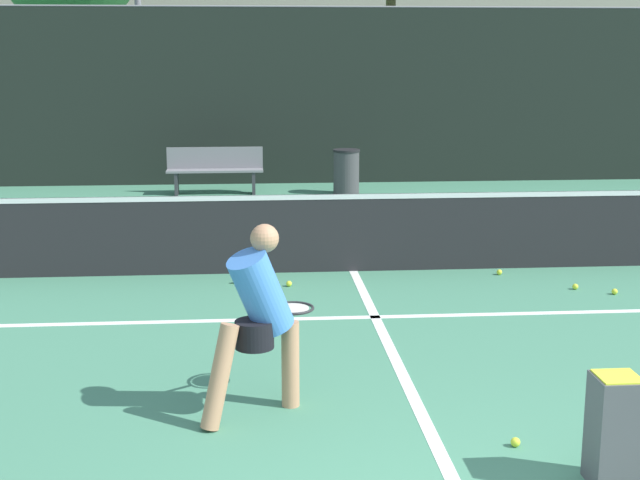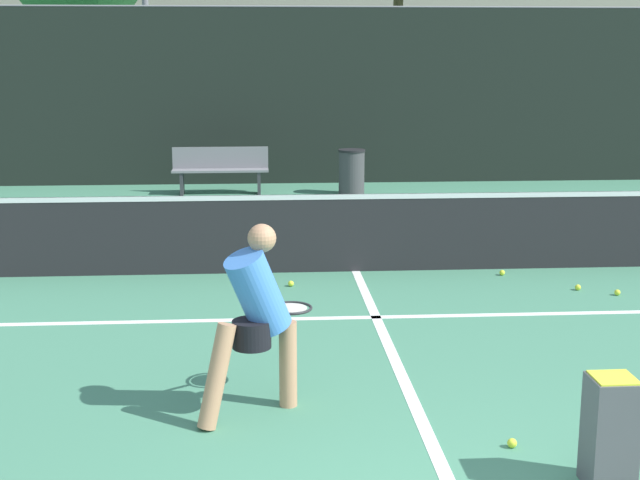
# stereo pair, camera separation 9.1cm
# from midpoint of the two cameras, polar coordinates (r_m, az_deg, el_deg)

# --- Properties ---
(court_service_line) EXTENTS (8.25, 0.10, 0.01)m
(court_service_line) POSITION_cam_midpoint_polar(r_m,az_deg,el_deg) (9.02, 3.26, -4.94)
(court_service_line) COLOR white
(court_service_line) RESTS_ON ground
(court_center_mark) EXTENTS (0.10, 6.10, 0.01)m
(court_center_mark) POSITION_cam_midpoint_polar(r_m,az_deg,el_deg) (7.96, 4.37, -7.31)
(court_center_mark) COLOR white
(court_center_mark) RESTS_ON ground
(net) EXTENTS (11.09, 0.09, 1.07)m
(net) POSITION_cam_midpoint_polar(r_m,az_deg,el_deg) (10.74, 1.92, 0.65)
(net) COLOR slate
(net) RESTS_ON ground
(fence_back) EXTENTS (24.00, 0.06, 3.48)m
(fence_back) POSITION_cam_midpoint_polar(r_m,az_deg,el_deg) (17.89, -0.72, 9.18)
(fence_back) COLOR black
(fence_back) RESTS_ON ground
(player_practicing) EXTENTS (0.96, 1.02, 1.43)m
(player_practicing) POSITION_cam_midpoint_polar(r_m,az_deg,el_deg) (6.47, -4.31, -4.73)
(player_practicing) COLOR tan
(player_practicing) RESTS_ON ground
(tennis_ball_scattered_1) EXTENTS (0.07, 0.07, 0.07)m
(tennis_ball_scattered_1) POSITION_cam_midpoint_polar(r_m,az_deg,el_deg) (6.33, 11.99, -12.54)
(tennis_ball_scattered_1) COLOR #D1E033
(tennis_ball_scattered_1) RESTS_ON ground
(tennis_ball_scattered_2) EXTENTS (0.07, 0.07, 0.07)m
(tennis_ball_scattered_2) POSITION_cam_midpoint_polar(r_m,az_deg,el_deg) (10.32, -5.68, -2.61)
(tennis_ball_scattered_2) COLOR #D1E033
(tennis_ball_scattered_2) RESTS_ON ground
(tennis_ball_scattered_3) EXTENTS (0.07, 0.07, 0.07)m
(tennis_ball_scattered_3) POSITION_cam_midpoint_polar(r_m,az_deg,el_deg) (10.86, 11.17, -2.03)
(tennis_ball_scattered_3) COLOR #D1E033
(tennis_ball_scattered_3) RESTS_ON ground
(tennis_ball_scattered_5) EXTENTS (0.07, 0.07, 0.07)m
(tennis_ball_scattered_5) POSITION_cam_midpoint_polar(r_m,az_deg,el_deg) (10.41, 15.79, -2.89)
(tennis_ball_scattered_5) COLOR #D1E033
(tennis_ball_scattered_5) RESTS_ON ground
(tennis_ball_scattered_6) EXTENTS (0.07, 0.07, 0.07)m
(tennis_ball_scattered_6) POSITION_cam_midpoint_polar(r_m,az_deg,el_deg) (10.32, 18.10, -3.16)
(tennis_ball_scattered_6) COLOR #D1E033
(tennis_ball_scattered_6) RESTS_ON ground
(tennis_ball_scattered_9) EXTENTS (0.07, 0.07, 0.07)m
(tennis_ball_scattered_9) POSITION_cam_midpoint_polar(r_m,az_deg,el_deg) (10.15, -2.25, -2.81)
(tennis_ball_scattered_9) COLOR #D1E033
(tennis_ball_scattered_9) RESTS_ON ground
(ball_hopper) EXTENTS (0.28, 0.28, 0.71)m
(ball_hopper) POSITION_cam_midpoint_polar(r_m,az_deg,el_deg) (5.85, 17.89, -11.37)
(ball_hopper) COLOR #4C4C51
(ball_hopper) RESTS_ON ground
(courtside_bench) EXTENTS (1.79, 0.39, 0.86)m
(courtside_bench) POSITION_cam_midpoint_polar(r_m,az_deg,el_deg) (16.75, -6.89, 4.58)
(courtside_bench) COLOR slate
(courtside_bench) RESTS_ON ground
(trash_bin) EXTENTS (0.50, 0.50, 0.83)m
(trash_bin) POSITION_cam_midpoint_polar(r_m,az_deg,el_deg) (16.61, 1.54, 4.40)
(trash_bin) COLOR #3F3F42
(trash_bin) RESTS_ON ground
(parked_car) EXTENTS (1.89, 3.93, 1.51)m
(parked_car) POSITION_cam_midpoint_polar(r_m,az_deg,el_deg) (21.46, 10.16, 6.55)
(parked_car) COLOR silver
(parked_car) RESTS_ON ground
(building_far) EXTENTS (36.00, 2.40, 6.29)m
(building_far) POSITION_cam_midpoint_polar(r_m,az_deg,el_deg) (35.90, -2.71, 12.89)
(building_far) COLOR gray
(building_far) RESTS_ON ground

